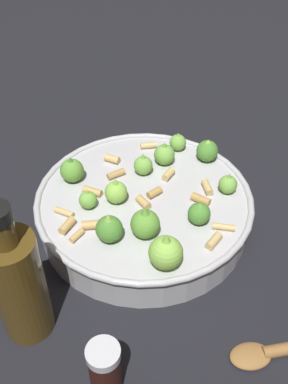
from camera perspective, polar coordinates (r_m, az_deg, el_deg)
The scene contains 4 objects.
ground_plane at distance 0.71m, azimuth -0.00°, elevation -3.87°, with size 2.40×2.40×0.00m, color black.
cooking_pan at distance 0.69m, azimuth 0.05°, elevation -1.91°, with size 0.34×0.34×0.11m.
pepper_shaker at distance 0.53m, azimuth -5.08°, elevation -21.91°, with size 0.04×0.04×0.08m.
olive_oil_bottle at distance 0.55m, azimuth -15.94°, elevation -11.36°, with size 0.06×0.06×0.21m.
Camera 1 is at (-0.42, 0.26, 0.51)m, focal length 41.16 mm.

